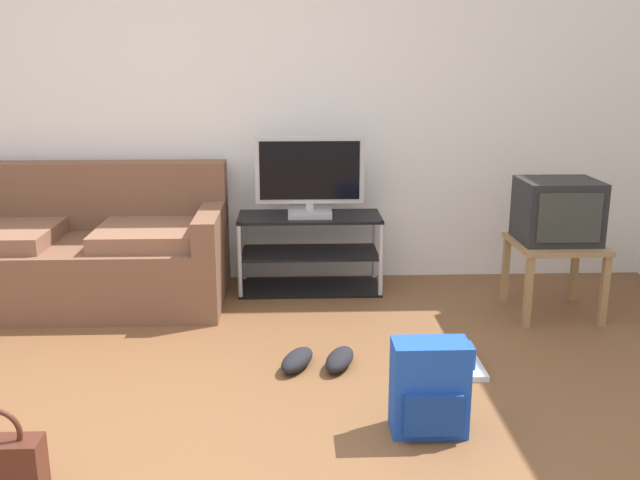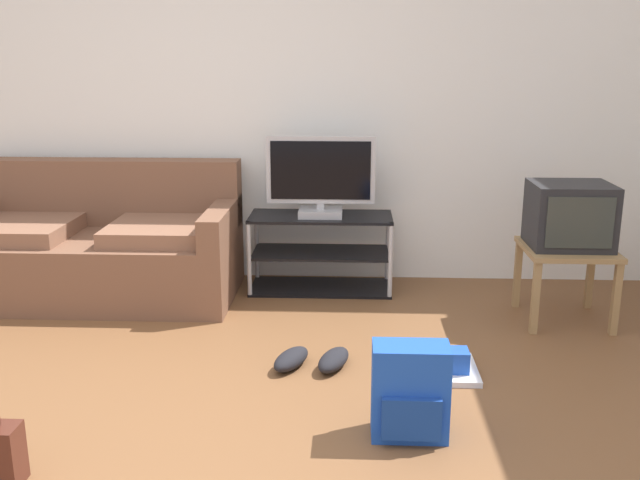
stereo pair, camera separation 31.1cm
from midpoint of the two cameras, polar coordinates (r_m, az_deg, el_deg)
ground_plane at (r=3.01m, az=-10.13°, el=-16.95°), size 9.00×9.80×0.02m
wall_back at (r=4.99m, az=-4.67°, el=12.27°), size 9.00×0.10×2.70m
couch at (r=4.85m, az=-15.75°, el=-0.62°), size 1.82×0.89×0.87m
tv_stand at (r=4.79m, az=1.92°, el=-1.04°), size 0.95×0.41×0.52m
flat_tv at (r=4.65m, az=1.97°, el=5.07°), size 0.71×0.22×0.53m
side_table at (r=4.49m, az=21.18°, el=-1.46°), size 0.51×0.51×0.46m
crt_tv at (r=4.44m, az=21.43°, el=1.86°), size 0.46×0.40×0.38m
backpack at (r=3.04m, az=10.26°, el=-12.06°), size 0.32×0.24×0.41m
sneakers_pair at (r=3.67m, az=1.83°, el=-9.65°), size 0.44×0.31×0.09m
floor_tray at (r=3.70m, az=11.66°, el=-9.84°), size 0.41×0.36×0.14m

